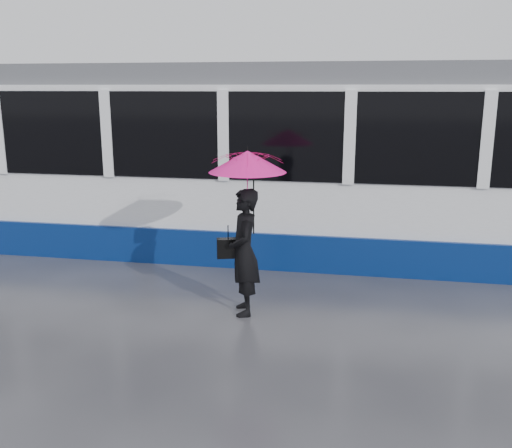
# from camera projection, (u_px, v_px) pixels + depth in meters

# --- Properties ---
(ground) EXTENTS (90.00, 90.00, 0.00)m
(ground) POSITION_uv_depth(u_px,v_px,m) (248.00, 296.00, 8.31)
(ground) COLOR #2F2F34
(ground) RESTS_ON ground
(rails) EXTENTS (34.00, 1.51, 0.02)m
(rails) POSITION_uv_depth(u_px,v_px,m) (275.00, 249.00, 10.69)
(rails) COLOR #3F3D38
(rails) RESTS_ON ground
(tram) EXTENTS (26.00, 2.56, 3.35)m
(tram) POSITION_uv_depth(u_px,v_px,m) (501.00, 168.00, 9.61)
(tram) COLOR white
(tram) RESTS_ON ground
(woman) EXTENTS (0.57, 0.71, 1.69)m
(woman) POSITION_uv_depth(u_px,v_px,m) (244.00, 252.00, 7.50)
(woman) COLOR black
(woman) RESTS_ON ground
(umbrella) EXTENTS (1.24, 1.24, 1.14)m
(umbrella) POSITION_uv_depth(u_px,v_px,m) (248.00, 177.00, 7.26)
(umbrella) COLOR #FE1573
(umbrella) RESTS_ON ground
(handbag) EXTENTS (0.33, 0.21, 0.44)m
(handbag) POSITION_uv_depth(u_px,v_px,m) (228.00, 248.00, 7.55)
(handbag) COLOR black
(handbag) RESTS_ON ground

